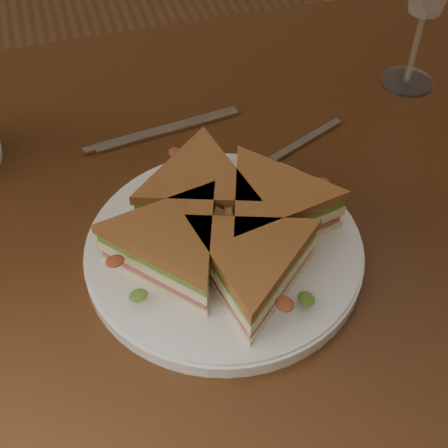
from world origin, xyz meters
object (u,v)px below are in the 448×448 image
object	(u,v)px
plate	(224,250)
sandwich_wedges	(224,227)
table	(213,249)
knife	(158,132)
spoon	(264,164)

from	to	relation	value
plate	sandwich_wedges	distance (m)	0.04
table	sandwich_wedges	world-z (taller)	sandwich_wedges
plate	sandwich_wedges	size ratio (longest dim) A/B	1.01
sandwich_wedges	knife	bearing A→B (deg)	96.07
table	plate	bearing A→B (deg)	-97.58
plate	knife	size ratio (longest dim) A/B	1.39
table	knife	xyz separation A→B (m)	(-0.04, 0.13, 0.10)
table	sandwich_wedges	distance (m)	0.17
spoon	knife	bearing A→B (deg)	114.68
plate	spoon	world-z (taller)	plate
plate	table	bearing A→B (deg)	82.42
sandwich_wedges	spoon	xyz separation A→B (m)	(0.09, 0.12, -0.04)
sandwich_wedges	knife	xyz separation A→B (m)	(-0.02, 0.23, -0.04)
spoon	knife	size ratio (longest dim) A/B	0.80
sandwich_wedges	knife	distance (m)	0.23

